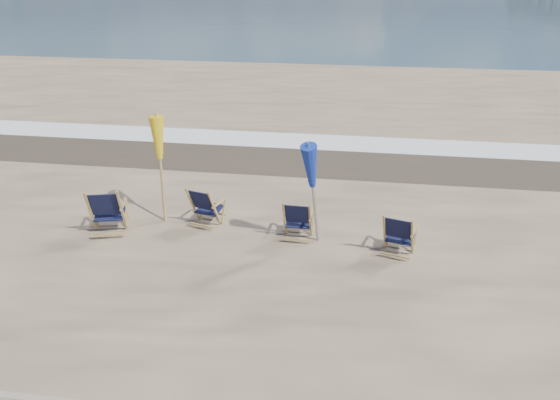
% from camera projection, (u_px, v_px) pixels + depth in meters
% --- Properties ---
extents(surf_foam, '(200.00, 1.40, 0.01)m').
position_uv_depth(surf_foam, '(310.00, 141.00, 15.94)').
color(surf_foam, silver).
rests_on(surf_foam, ground).
extents(wet_sand_strip, '(200.00, 2.60, 0.00)m').
position_uv_depth(wet_sand_strip, '(305.00, 159.00, 14.60)').
color(wet_sand_strip, '#42362A').
rests_on(wet_sand_strip, ground).
extents(beach_chair_0, '(0.84, 0.90, 1.05)m').
position_uv_depth(beach_chair_0, '(122.00, 212.00, 10.50)').
color(beach_chair_0, black).
rests_on(beach_chair_0, ground).
extents(beach_chair_1, '(0.73, 0.78, 0.90)m').
position_uv_depth(beach_chair_1, '(214.00, 209.00, 10.76)').
color(beach_chair_1, black).
rests_on(beach_chair_1, ground).
extents(beach_chair_2, '(0.59, 0.66, 0.88)m').
position_uv_depth(beach_chair_2, '(310.00, 222.00, 10.29)').
color(beach_chair_2, black).
rests_on(beach_chair_2, ground).
extents(beach_chair_3, '(0.72, 0.77, 0.89)m').
position_uv_depth(beach_chair_3, '(412.00, 238.00, 9.69)').
color(beach_chair_3, black).
rests_on(beach_chair_3, ground).
extents(umbrella_yellow, '(0.30, 0.30, 2.18)m').
position_uv_depth(umbrella_yellow, '(158.00, 144.00, 10.65)').
color(umbrella_yellow, '#A08247').
rests_on(umbrella_yellow, ground).
extents(umbrella_blue, '(0.30, 0.30, 2.17)m').
position_uv_depth(umbrella_blue, '(315.00, 166.00, 9.64)').
color(umbrella_blue, '#A5A5AD').
rests_on(umbrella_blue, ground).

